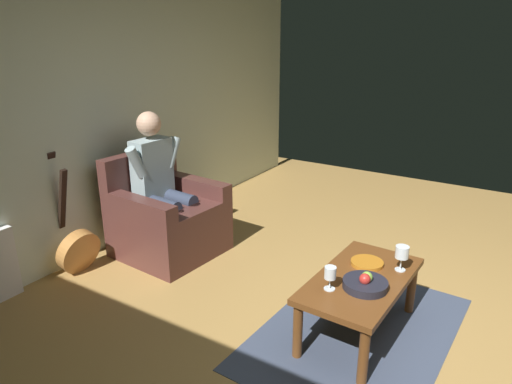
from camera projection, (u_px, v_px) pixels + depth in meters
name	position (u px, v px, depth m)	size (l,w,h in m)	color
ground_plane	(421.00, 351.00, 2.97)	(7.32, 7.32, 0.00)	#A47D42
wall_back	(89.00, 100.00, 3.97)	(6.50, 0.06, 2.71)	silver
rug	(357.00, 331.00, 3.16)	(1.68, 1.13, 0.01)	#394356
armchair	(166.00, 219.00, 4.21)	(0.87, 0.87, 0.89)	#4F2B26
person_seated	(161.00, 180.00, 4.11)	(0.62, 0.56, 1.27)	#90A5A8
coffee_table	(361.00, 286.00, 3.05)	(1.01, 0.57, 0.42)	brown
guitar	(77.00, 247.00, 3.88)	(0.37, 0.33, 1.02)	#B57739
wine_glass_near	(330.00, 274.00, 2.86)	(0.07, 0.07, 0.15)	silver
wine_glass_far	(402.00, 253.00, 3.08)	(0.09, 0.09, 0.17)	silver
fruit_bowl	(365.00, 283.00, 2.89)	(0.28, 0.28, 0.11)	black
decorative_dish	(367.00, 263.00, 3.19)	(0.22, 0.22, 0.02)	#B46B1C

